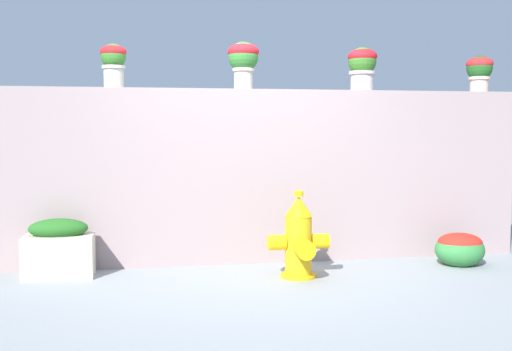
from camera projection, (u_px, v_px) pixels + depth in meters
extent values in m
plane|color=gray|center=(259.00, 286.00, 5.18)|extent=(24.00, 24.00, 0.00)
cube|color=gray|center=(240.00, 176.00, 6.12)|extent=(5.84, 0.29, 1.73)
cylinder|color=beige|center=(114.00, 77.00, 5.86)|extent=(0.19, 0.19, 0.22)
cylinder|color=beige|center=(114.00, 67.00, 5.85)|extent=(0.22, 0.22, 0.03)
sphere|color=#347228|center=(113.00, 56.00, 5.84)|extent=(0.24, 0.24, 0.24)
ellipsoid|color=red|center=(113.00, 52.00, 5.84)|extent=(0.25, 0.25, 0.13)
cylinder|color=#BFB7A3|center=(243.00, 79.00, 6.02)|extent=(0.18, 0.18, 0.21)
cylinder|color=#BFB7A3|center=(243.00, 70.00, 6.02)|extent=(0.22, 0.22, 0.03)
sphere|color=#2F722C|center=(243.00, 57.00, 6.01)|extent=(0.30, 0.30, 0.30)
ellipsoid|color=red|center=(243.00, 52.00, 6.00)|extent=(0.31, 0.31, 0.16)
cylinder|color=beige|center=(362.00, 81.00, 6.23)|extent=(0.23, 0.23, 0.20)
cylinder|color=beige|center=(362.00, 73.00, 6.23)|extent=(0.27, 0.27, 0.03)
sphere|color=#326921|center=(362.00, 61.00, 6.22)|extent=(0.29, 0.29, 0.29)
ellipsoid|color=red|center=(362.00, 56.00, 6.22)|extent=(0.30, 0.30, 0.16)
cylinder|color=beige|center=(479.00, 85.00, 6.48)|extent=(0.19, 0.19, 0.16)
cylinder|color=beige|center=(479.00, 78.00, 6.48)|extent=(0.22, 0.22, 0.03)
sphere|color=#20551F|center=(479.00, 68.00, 6.47)|extent=(0.27, 0.27, 0.27)
ellipsoid|color=red|center=(480.00, 64.00, 6.47)|extent=(0.28, 0.28, 0.15)
cylinder|color=gold|center=(298.00, 275.00, 5.51)|extent=(0.32, 0.32, 0.03)
cylinder|color=gold|center=(298.00, 247.00, 5.49)|extent=(0.24, 0.24, 0.56)
cone|color=yellow|center=(299.00, 206.00, 5.46)|extent=(0.25, 0.25, 0.18)
cylinder|color=yellow|center=(299.00, 194.00, 5.45)|extent=(0.08, 0.08, 0.05)
cylinder|color=yellow|center=(277.00, 242.00, 5.45)|extent=(0.16, 0.14, 0.14)
cylinder|color=yellow|center=(320.00, 241.00, 5.52)|extent=(0.16, 0.14, 0.14)
cylinder|color=yellow|center=(304.00, 249.00, 5.28)|extent=(0.17, 0.18, 0.17)
ellipsoid|color=#327C3B|center=(460.00, 250.00, 5.99)|extent=(0.49, 0.44, 0.34)
ellipsoid|color=red|center=(460.00, 242.00, 5.98)|extent=(0.44, 0.39, 0.18)
cube|color=#BAB09E|center=(59.00, 256.00, 5.50)|extent=(0.62, 0.34, 0.38)
ellipsoid|color=#225E1E|center=(58.00, 228.00, 5.48)|extent=(0.52, 0.29, 0.18)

